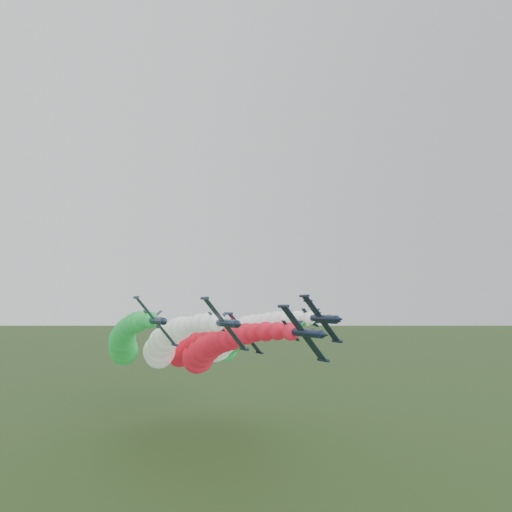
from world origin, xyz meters
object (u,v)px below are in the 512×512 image
at_px(jet_inner_right, 228,340).
at_px(jet_outer_left, 124,342).
at_px(jet_lead, 207,351).
at_px(jet_outer_right, 236,340).
at_px(jet_inner_left, 164,345).
at_px(jet_trail, 186,348).

relative_size(jet_inner_right, jet_outer_left, 1.00).
height_order(jet_inner_right, jet_outer_left, jet_inner_right).
bearing_deg(jet_lead, jet_outer_right, 52.02).
bearing_deg(jet_outer_right, jet_lead, -127.98).
relative_size(jet_inner_left, jet_inner_right, 1.00).
height_order(jet_lead, jet_inner_right, jet_inner_right).
relative_size(jet_lead, jet_inner_left, 1.00).
xyz_separation_m(jet_lead, jet_trail, (3.55, 30.04, -1.50)).
bearing_deg(jet_inner_right, jet_trail, 109.46).
relative_size(jet_inner_left, jet_trail, 1.00).
xyz_separation_m(jet_lead, jet_outer_left, (-17.63, 20.61, 1.42)).
xyz_separation_m(jet_inner_right, jet_outer_left, (-27.89, 9.58, -0.50)).
relative_size(jet_outer_right, jet_trail, 1.01).
bearing_deg(jet_outer_left, jet_trail, 24.00).
bearing_deg(jet_inner_right, jet_lead, -132.95).
relative_size(jet_lead, jet_outer_right, 0.99).
bearing_deg(jet_outer_right, jet_inner_right, -122.68).
distance_m(jet_inner_left, jet_outer_right, 29.27).
xyz_separation_m(jet_outer_left, jet_trail, (21.18, 9.43, -2.92)).
bearing_deg(jet_trail, jet_inner_left, -122.92).
relative_size(jet_lead, jet_trail, 1.00).
height_order(jet_lead, jet_trail, jet_lead).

